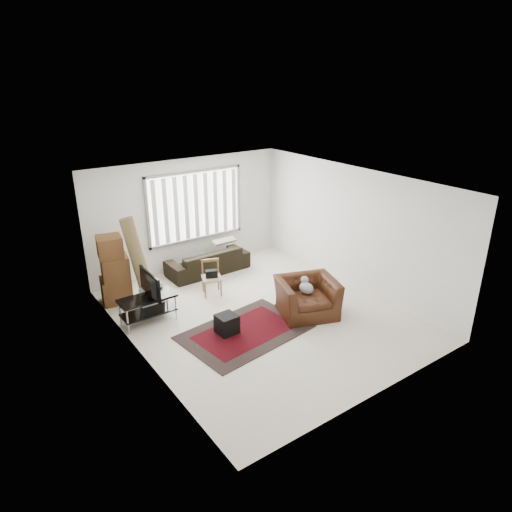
# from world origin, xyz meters

# --- Properties ---
(room) EXTENTS (6.00, 6.02, 2.71)m
(room) POSITION_xyz_m (0.03, 0.51, 1.76)
(room) COLOR beige
(room) RESTS_ON ground
(persian_rug) EXTENTS (2.47, 1.80, 0.02)m
(persian_rug) POSITION_xyz_m (-0.64, -0.39, 0.01)
(persian_rug) COLOR black
(persian_rug) RESTS_ON ground
(tv_stand) EXTENTS (1.08, 0.49, 0.54)m
(tv_stand) POSITION_xyz_m (-1.95, 1.02, 0.39)
(tv_stand) COLOR black
(tv_stand) RESTS_ON ground
(tv) EXTENTS (0.11, 0.88, 0.50)m
(tv) POSITION_xyz_m (-1.95, 1.02, 0.79)
(tv) COLOR black
(tv) RESTS_ON tv_stand
(subwoofer) EXTENTS (0.38, 0.38, 0.36)m
(subwoofer) POSITION_xyz_m (-0.93, -0.21, 0.20)
(subwoofer) COLOR black
(subwoofer) RESTS_ON persian_rug
(moving_boxes) EXTENTS (0.68, 0.64, 1.46)m
(moving_boxes) POSITION_xyz_m (-2.15, 2.23, 0.68)
(moving_boxes) COLOR brown
(moving_boxes) RESTS_ON ground
(white_flatpack) EXTENTS (0.49, 0.21, 0.62)m
(white_flatpack) POSITION_xyz_m (-1.75, 1.25, 0.31)
(white_flatpack) COLOR silver
(white_flatpack) RESTS_ON ground
(rolled_rug) EXTENTS (0.60, 0.74, 1.90)m
(rolled_rug) POSITION_xyz_m (-1.77, 1.78, 0.95)
(rolled_rug) COLOR brown
(rolled_rug) RESTS_ON ground
(sofa) EXTENTS (2.01, 0.89, 0.77)m
(sofa) POSITION_xyz_m (0.19, 2.45, 0.38)
(sofa) COLOR black
(sofa) RESTS_ON ground
(side_chair) EXTENTS (0.53, 0.53, 0.76)m
(side_chair) POSITION_xyz_m (-0.32, 1.38, 0.42)
(side_chair) COLOR #9B8B65
(side_chair) RESTS_ON ground
(armchair) EXTENTS (1.41, 1.32, 0.85)m
(armchair) POSITION_xyz_m (0.78, -0.51, 0.43)
(armchair) COLOR #37190B
(armchair) RESTS_ON ground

